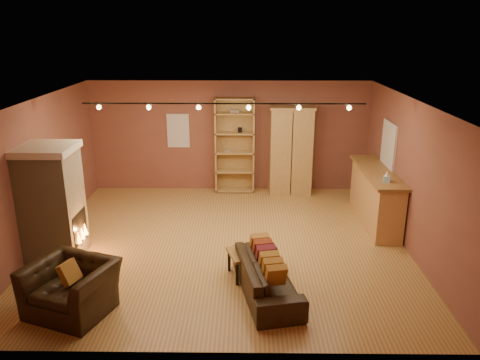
{
  "coord_description": "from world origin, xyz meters",
  "views": [
    {
      "loc": [
        0.41,
        -8.35,
        4.08
      ],
      "look_at": [
        0.3,
        0.2,
        1.25
      ],
      "focal_mm": 35.0,
      "sensor_mm": 36.0,
      "label": 1
    }
  ],
  "objects_px": {
    "armoire": "(291,150)",
    "coffee_table": "(247,255)",
    "bookcase": "(235,144)",
    "armchair": "(70,280)",
    "loveseat": "(267,270)",
    "bar_counter": "(376,196)",
    "fireplace": "(53,203)"
  },
  "relations": [
    {
      "from": "bar_counter",
      "to": "loveseat",
      "type": "distance_m",
      "value": 3.77
    },
    {
      "from": "armchair",
      "to": "armoire",
      "type": "bearing_deg",
      "value": 75.27
    },
    {
      "from": "fireplace",
      "to": "coffee_table",
      "type": "bearing_deg",
      "value": -10.51
    },
    {
      "from": "armoire",
      "to": "coffee_table",
      "type": "relative_size",
      "value": 3.02
    },
    {
      "from": "loveseat",
      "to": "coffee_table",
      "type": "xyz_separation_m",
      "value": [
        -0.31,
        0.53,
        -0.02
      ]
    },
    {
      "from": "armoire",
      "to": "coffee_table",
      "type": "height_order",
      "value": "armoire"
    },
    {
      "from": "bookcase",
      "to": "bar_counter",
      "type": "bearing_deg",
      "value": -33.64
    },
    {
      "from": "bookcase",
      "to": "coffee_table",
      "type": "distance_m",
      "value": 4.46
    },
    {
      "from": "armoire",
      "to": "armchair",
      "type": "xyz_separation_m",
      "value": [
        -3.71,
        -5.29,
        -0.6
      ]
    },
    {
      "from": "loveseat",
      "to": "bookcase",
      "type": "bearing_deg",
      "value": -4.2
    },
    {
      "from": "bar_counter",
      "to": "bookcase",
      "type": "bearing_deg",
      "value": 146.36
    },
    {
      "from": "bookcase",
      "to": "armchair",
      "type": "distance_m",
      "value": 5.95
    },
    {
      "from": "bar_counter",
      "to": "armchair",
      "type": "height_order",
      "value": "bar_counter"
    },
    {
      "from": "bookcase",
      "to": "bar_counter",
      "type": "distance_m",
      "value": 3.74
    },
    {
      "from": "loveseat",
      "to": "armchair",
      "type": "distance_m",
      "value": 2.97
    },
    {
      "from": "armchair",
      "to": "loveseat",
      "type": "bearing_deg",
      "value": 30.89
    },
    {
      "from": "fireplace",
      "to": "bookcase",
      "type": "distance_m",
      "value": 4.9
    },
    {
      "from": "fireplace",
      "to": "coffee_table",
      "type": "height_order",
      "value": "fireplace"
    },
    {
      "from": "bar_counter",
      "to": "armoire",
      "type": "bearing_deg",
      "value": 131.41
    },
    {
      "from": "bar_counter",
      "to": "loveseat",
      "type": "xyz_separation_m",
      "value": [
        -2.45,
        -2.85,
        -0.2
      ]
    },
    {
      "from": "bookcase",
      "to": "loveseat",
      "type": "xyz_separation_m",
      "value": [
        0.62,
        -4.9,
        -0.83
      ]
    },
    {
      "from": "bar_counter",
      "to": "coffee_table",
      "type": "relative_size",
      "value": 3.37
    },
    {
      "from": "bar_counter",
      "to": "armchair",
      "type": "distance_m",
      "value": 6.36
    },
    {
      "from": "armoire",
      "to": "coffee_table",
      "type": "xyz_separation_m",
      "value": [
        -1.1,
        -4.21,
        -0.74
      ]
    },
    {
      "from": "fireplace",
      "to": "coffee_table",
      "type": "distance_m",
      "value": 3.6
    },
    {
      "from": "bookcase",
      "to": "armchair",
      "type": "xyz_separation_m",
      "value": [
        -2.3,
        -5.44,
        -0.71
      ]
    },
    {
      "from": "loveseat",
      "to": "coffee_table",
      "type": "height_order",
      "value": "loveseat"
    },
    {
      "from": "armchair",
      "to": "bookcase",
      "type": "bearing_deg",
      "value": 87.37
    },
    {
      "from": "fireplace",
      "to": "coffee_table",
      "type": "relative_size",
      "value": 2.88
    },
    {
      "from": "coffee_table",
      "to": "bar_counter",
      "type": "bearing_deg",
      "value": 40.09
    },
    {
      "from": "fireplace",
      "to": "armoire",
      "type": "relative_size",
      "value": 0.95
    },
    {
      "from": "loveseat",
      "to": "coffee_table",
      "type": "bearing_deg",
      "value": 19.34
    }
  ]
}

